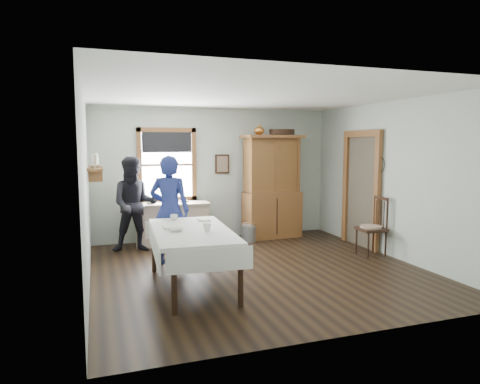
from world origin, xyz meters
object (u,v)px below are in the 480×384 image
(work_counter, at_px, (172,223))
(china_hutch, at_px, (272,187))
(dining_table, at_px, (192,258))
(wicker_basket, at_px, (267,233))
(pail, at_px, (249,233))
(figure_dark, at_px, (135,208))
(woman_blue, at_px, (170,214))
(spindle_chair, at_px, (371,226))

(work_counter, height_order, china_hutch, china_hutch)
(work_counter, xyz_separation_m, dining_table, (-0.19, -2.64, -0.01))
(china_hutch, bearing_deg, work_counter, 176.42)
(china_hutch, height_order, wicker_basket, china_hutch)
(pail, bearing_deg, figure_dark, -177.92)
(wicker_basket, relative_size, woman_blue, 0.23)
(dining_table, relative_size, figure_dark, 1.25)
(dining_table, distance_m, wicker_basket, 3.30)
(work_counter, distance_m, pail, 1.55)
(spindle_chair, distance_m, figure_dark, 4.26)
(wicker_basket, bearing_deg, pail, -166.49)
(figure_dark, bearing_deg, wicker_basket, 9.51)
(spindle_chair, height_order, pail, spindle_chair)
(china_hutch, distance_m, dining_table, 3.56)
(woman_blue, relative_size, figure_dark, 1.03)
(pail, height_order, wicker_basket, pail)
(china_hutch, relative_size, pail, 6.64)
(china_hutch, bearing_deg, figure_dark, -176.55)
(pail, bearing_deg, china_hutch, 22.21)
(china_hutch, xyz_separation_m, wicker_basket, (-0.16, -0.14, -0.97))
(china_hutch, height_order, dining_table, china_hutch)
(pail, bearing_deg, wicker_basket, 13.51)
(spindle_chair, distance_m, pail, 2.43)
(spindle_chair, distance_m, wicker_basket, 2.24)
(spindle_chair, bearing_deg, china_hutch, 121.94)
(work_counter, bearing_deg, wicker_basket, -0.81)
(work_counter, relative_size, china_hutch, 0.67)
(work_counter, height_order, pail, work_counter)
(dining_table, bearing_deg, wicker_basket, 49.23)
(wicker_basket, bearing_deg, china_hutch, 41.45)
(china_hutch, distance_m, spindle_chair, 2.31)
(figure_dark, bearing_deg, pail, 7.55)
(wicker_basket, distance_m, woman_blue, 2.66)
(china_hutch, bearing_deg, wicker_basket, -141.72)
(dining_table, relative_size, pail, 6.23)
(spindle_chair, relative_size, pail, 3.23)
(pail, height_order, figure_dark, figure_dark)
(china_hutch, bearing_deg, pail, -160.97)
(work_counter, bearing_deg, dining_table, -90.25)
(pail, relative_size, woman_blue, 0.20)
(dining_table, height_order, pail, dining_table)
(china_hutch, height_order, spindle_chair, china_hutch)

